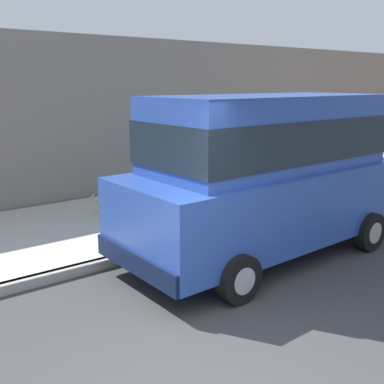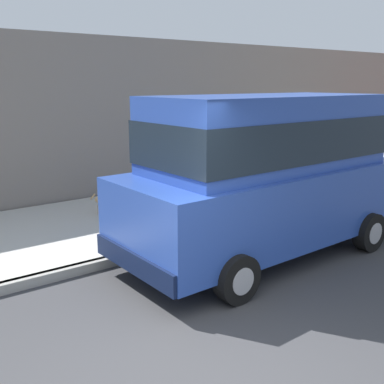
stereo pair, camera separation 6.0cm
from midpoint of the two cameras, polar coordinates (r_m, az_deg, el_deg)
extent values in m
cube|color=gray|center=(6.89, -15.04, -9.52)|extent=(0.16, 64.00, 0.14)
cube|color=#B7B5AD|center=(8.49, -19.70, -5.43)|extent=(3.60, 64.00, 0.14)
cube|color=#28479E|center=(7.31, 8.85, -1.22)|extent=(2.01, 4.84, 1.10)
cube|color=#28479E|center=(7.12, 9.17, 7.38)|extent=(1.76, 3.84, 1.10)
cube|color=#19232D|center=(7.12, 9.15, 6.72)|extent=(1.80, 3.88, 0.61)
cube|color=#0E1837|center=(9.23, 18.73, -1.32)|extent=(1.87, 0.24, 0.28)
cube|color=#0E1837|center=(6.01, -6.91, -8.58)|extent=(1.87, 0.24, 0.28)
cylinder|color=black|center=(9.14, 10.72, -1.88)|extent=(0.23, 0.64, 0.64)
cylinder|color=#9E9EA3|center=(9.14, 10.72, -1.88)|extent=(0.25, 0.36, 0.35)
cylinder|color=black|center=(8.09, 20.94, -4.60)|extent=(0.23, 0.64, 0.64)
cylinder|color=#9E9EA3|center=(8.09, 20.94, -4.60)|extent=(0.25, 0.36, 0.35)
cylinder|color=black|center=(7.24, -5.03, -5.81)|extent=(0.23, 0.64, 0.64)
cylinder|color=#9E9EA3|center=(7.24, -5.03, -5.81)|extent=(0.25, 0.36, 0.35)
cylinder|color=black|center=(5.86, 5.49, -10.64)|extent=(0.23, 0.64, 0.64)
cylinder|color=#9E9EA3|center=(5.86, 5.49, -10.64)|extent=(0.25, 0.36, 0.35)
cube|color=#EAEACC|center=(9.46, 16.12, 2.78)|extent=(0.28, 0.09, 0.14)
cube|color=#EAEACC|center=(8.84, 22.31, 1.57)|extent=(0.28, 0.09, 0.14)
cylinder|color=black|center=(11.52, 21.48, 0.59)|extent=(0.22, 0.64, 0.64)
cylinder|color=#9E9EA3|center=(11.52, 21.48, 0.59)|extent=(0.24, 0.35, 0.35)
ellipsoid|color=tan|center=(9.32, -10.90, -0.95)|extent=(0.42, 0.47, 0.20)
cylinder|color=tan|center=(9.40, -9.97, -1.98)|extent=(0.05, 0.05, 0.18)
cylinder|color=tan|center=(9.29, -10.08, -2.18)|extent=(0.05, 0.05, 0.18)
cylinder|color=tan|center=(9.45, -11.60, -1.98)|extent=(0.05, 0.05, 0.18)
cylinder|color=tan|center=(9.34, -11.74, -2.17)|extent=(0.05, 0.05, 0.18)
sphere|color=tan|center=(9.25, -9.16, -0.41)|extent=(0.17, 0.17, 0.17)
ellipsoid|color=brown|center=(9.24, -8.60, -0.53)|extent=(0.12, 0.13, 0.06)
cone|color=tan|center=(9.28, -9.19, 0.17)|extent=(0.06, 0.06, 0.07)
cone|color=tan|center=(9.19, -9.28, 0.02)|extent=(0.06, 0.06, 0.07)
cylinder|color=tan|center=(9.36, -12.48, -0.59)|extent=(0.10, 0.12, 0.13)
cube|color=slate|center=(13.17, 4.47, 9.76)|extent=(0.50, 20.00, 3.71)
camera|label=1|loc=(0.03, -90.22, -0.05)|focal=42.93mm
camera|label=2|loc=(0.03, 89.78, 0.05)|focal=42.93mm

